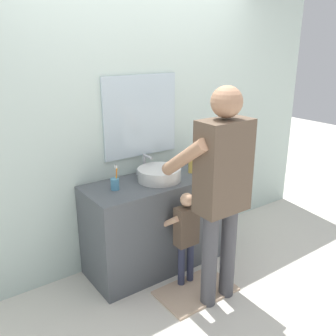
# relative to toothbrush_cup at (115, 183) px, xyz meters

# --- Properties ---
(ground_plane) EXTENTS (14.00, 14.00, 0.00)m
(ground_plane) POSITION_rel_toothbrush_cup_xyz_m (0.42, -0.31, -0.89)
(ground_plane) COLOR silver
(back_wall) EXTENTS (4.40, 0.10, 2.70)m
(back_wall) POSITION_rel_toothbrush_cup_xyz_m (0.42, 0.31, 0.46)
(back_wall) COLOR silver
(back_wall) RESTS_ON ground
(vanity_cabinet) EXTENTS (1.33, 0.54, 0.84)m
(vanity_cabinet) POSITION_rel_toothbrush_cup_xyz_m (0.42, -0.01, -0.47)
(vanity_cabinet) COLOR #4C5156
(vanity_cabinet) RESTS_ON ground
(sink_basin) EXTENTS (0.38, 0.38, 0.11)m
(sink_basin) POSITION_rel_toothbrush_cup_xyz_m (0.42, -0.03, 0.00)
(sink_basin) COLOR silver
(sink_basin) RESTS_ON vanity_cabinet
(faucet) EXTENTS (0.18, 0.14, 0.18)m
(faucet) POSITION_rel_toothbrush_cup_xyz_m (0.42, 0.19, 0.03)
(faucet) COLOR #B7BABF
(faucet) RESTS_ON vanity_cabinet
(toothbrush_cup) EXTENTS (0.07, 0.07, 0.21)m
(toothbrush_cup) POSITION_rel_toothbrush_cup_xyz_m (0.00, 0.00, 0.00)
(toothbrush_cup) COLOR #4C8EB2
(toothbrush_cup) RESTS_ON vanity_cabinet
(soap_bottle) EXTENTS (0.06, 0.06, 0.17)m
(soap_bottle) POSITION_rel_toothbrush_cup_xyz_m (0.77, -0.04, 0.01)
(soap_bottle) COLOR gold
(soap_bottle) RESTS_ON vanity_cabinet
(bath_mat) EXTENTS (0.64, 0.40, 0.02)m
(bath_mat) POSITION_rel_toothbrush_cup_xyz_m (0.42, -0.56, -0.88)
(bath_mat) COLOR #CCAD8E
(bath_mat) RESTS_ON ground
(child_toddler) EXTENTS (0.26, 0.26, 0.85)m
(child_toddler) POSITION_rel_toothbrush_cup_xyz_m (0.42, -0.42, -0.39)
(child_toddler) COLOR #2D334C
(child_toddler) RESTS_ON ground
(adult_parent) EXTENTS (0.53, 0.56, 1.71)m
(adult_parent) POSITION_rel_toothbrush_cup_xyz_m (0.50, -0.71, 0.14)
(adult_parent) COLOR #47474C
(adult_parent) RESTS_ON ground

